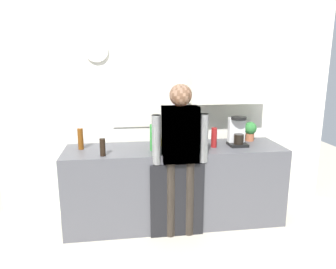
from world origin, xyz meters
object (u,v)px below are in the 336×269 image
Objects in this scene: bottle_clear_soda at (154,137)px; bottle_olive_oil at (154,136)px; bottle_red_vinegar at (214,138)px; person_guest at (180,149)px; potted_plant at (250,130)px; bottle_dark_sauce at (103,147)px; person_at_sink at (180,149)px; mixing_bowl at (177,150)px; coffee_maker at (237,133)px; cup_yellow_cup at (164,142)px; bottle_amber_beer at (81,139)px; bottle_green_wine at (199,135)px.

bottle_clear_soda is 1.12× the size of bottle_olive_oil.
person_guest reaches higher than bottle_red_vinegar.
bottle_dark_sauce is at bearing -167.27° from potted_plant.
bottle_dark_sauce is 0.78m from person_at_sink.
bottle_red_vinegar is 1.00× the size of mixing_bowl.
bottle_red_vinegar is (0.67, 0.02, -0.03)m from bottle_clear_soda.
coffee_maker is 3.88× the size of cup_yellow_cup.
bottle_red_vinegar is 1.22× the size of bottle_dark_sauce.
person_at_sink is (1.02, -0.38, -0.05)m from bottle_amber_beer.
person_guest is at bearing -71.83° from mixing_bowl.
bottle_dark_sauce is 1.04m from bottle_green_wine.
bottle_amber_beer is (-1.73, 0.07, -0.03)m from coffee_maker.
bottle_clear_soda is 0.34m from person_at_sink.
bottle_olive_oil is 2.94× the size of cup_yellow_cup.
cup_yellow_cup is (-0.54, 0.12, -0.07)m from bottle_red_vinegar.
person_at_sink is (-0.42, -0.25, -0.04)m from bottle_red_vinegar.
coffee_maker is 0.28m from potted_plant.
bottle_green_wine is (-0.45, -0.06, 0.00)m from coffee_maker.
bottle_olive_oil is (0.79, -0.02, 0.01)m from bottle_amber_beer.
bottle_clear_soda is (0.78, -0.15, 0.02)m from bottle_amber_beer.
mixing_bowl is at bearing -157.95° from bottle_red_vinegar.
bottle_amber_beer is at bearing 162.97° from mixing_bowl.
bottle_amber_beer and potted_plant have the same top height.
bottle_dark_sauce is at bearing -171.82° from coffee_maker.
potted_plant is at bearing 37.53° from coffee_maker.
coffee_maker is 0.94m from bottle_olive_oil.
bottle_green_wine is 0.41m from cup_yellow_cup.
cup_yellow_cup is 0.05× the size of person_guest.
bottle_green_wine is 1.30× the size of potted_plant.
coffee_maker is 0.46m from bottle_green_wine.
bottle_dark_sauce is at bearing -171.68° from bottle_green_wine.
mixing_bowl is (0.20, -0.29, -0.08)m from bottle_olive_oil.
person_guest is (0.77, -0.09, -0.02)m from bottle_dark_sauce.
potted_plant is at bearing 5.40° from cup_yellow_cup.
bottle_red_vinegar is 0.50m from person_at_sink.
person_guest is (0.00, 0.00, 0.00)m from person_at_sink.
person_guest is (-0.71, -0.30, -0.08)m from coffee_maker.
bottle_clear_soda is at bearing -178.90° from bottle_green_wine.
person_at_sink is (0.11, -0.38, 0.02)m from cup_yellow_cup.
bottle_olive_oil is 0.50m from bottle_green_wine.
potted_plant is at bearing 23.70° from bottle_red_vinegar.
coffee_maker is 1.32× the size of bottle_olive_oil.
person_guest reaches higher than coffee_maker.
bottle_red_vinegar is 2.59× the size of cup_yellow_cup.
person_at_sink is at bearing -149.25° from bottle_red_vinegar.
bottle_dark_sauce is (0.25, -0.29, -0.03)m from bottle_amber_beer.
person_at_sink is (0.02, -0.07, 0.03)m from mixing_bowl.
bottle_amber_beer is at bearing 179.99° from cup_yellow_cup.
bottle_amber_beer is 1.09m from person_at_sink.
person_guest reaches higher than cup_yellow_cup.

